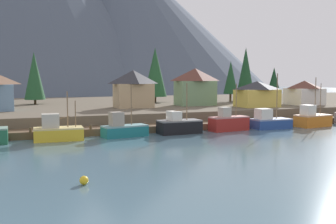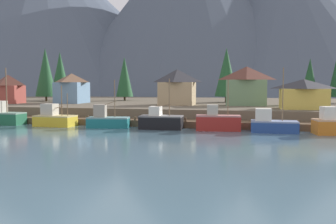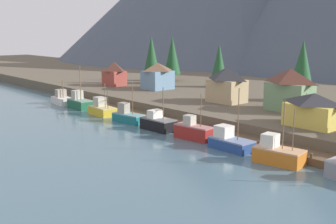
# 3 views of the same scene
# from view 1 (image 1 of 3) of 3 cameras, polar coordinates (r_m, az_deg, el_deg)

# --- Properties ---
(ground_plane) EXTENTS (400.00, 400.00, 1.00)m
(ground_plane) POSITION_cam_1_polar(r_m,az_deg,el_deg) (79.42, -4.89, -1.36)
(ground_plane) COLOR #476675
(dock) EXTENTS (80.00, 4.00, 1.60)m
(dock) POSITION_cam_1_polar(r_m,az_deg,el_deg) (62.32, -0.29, -2.19)
(dock) COLOR brown
(dock) RESTS_ON ground_plane
(shoreline_bank) EXTENTS (400.00, 56.00, 2.50)m
(shoreline_bank) POSITION_cam_1_polar(r_m,az_deg,el_deg) (90.80, -7.01, 0.54)
(shoreline_bank) COLOR brown
(shoreline_bank) RESTS_ON ground_plane
(mountain_east_peak) EXTENTS (148.57, 148.57, 69.90)m
(mountain_east_peak) POSITION_cam_1_polar(r_m,az_deg,el_deg) (204.79, -6.42, 12.51)
(mountain_east_peak) COLOR #475160
(mountain_east_peak) RESTS_ON ground_plane
(fishing_boat_yellow) EXTENTS (6.40, 3.44, 6.42)m
(fishing_boat_yellow) POSITION_cam_1_polar(r_m,az_deg,el_deg) (54.69, -15.48, -2.68)
(fishing_boat_yellow) COLOR gold
(fishing_boat_yellow) RESTS_ON ground_plane
(fishing_boat_teal) EXTENTS (6.58, 3.52, 7.29)m
(fishing_boat_teal) POSITION_cam_1_polar(r_m,az_deg,el_deg) (56.18, -6.35, -2.40)
(fishing_boat_teal) COLOR #196B70
(fishing_boat_teal) RESTS_ON ground_plane
(fishing_boat_black) EXTENTS (6.36, 3.21, 7.40)m
(fishing_boat_black) POSITION_cam_1_polar(r_m,az_deg,el_deg) (58.99, 1.54, -1.92)
(fishing_boat_black) COLOR black
(fishing_boat_black) RESTS_ON ground_plane
(fishing_boat_red) EXTENTS (6.48, 3.01, 7.27)m
(fishing_boat_red) POSITION_cam_1_polar(r_m,az_deg,el_deg) (62.77, 8.59, -1.48)
(fishing_boat_red) COLOR maroon
(fishing_boat_red) RESTS_ON ground_plane
(fishing_boat_blue) EXTENTS (6.28, 3.12, 8.88)m
(fishing_boat_blue) POSITION_cam_1_polar(r_m,az_deg,el_deg) (66.72, 14.23, -1.32)
(fishing_boat_blue) COLOR navy
(fishing_boat_blue) RESTS_ON ground_plane
(fishing_boat_orange) EXTENTS (6.49, 3.90, 8.24)m
(fishing_boat_orange) POSITION_cam_1_polar(r_m,az_deg,el_deg) (71.42, 19.82, -0.95)
(fishing_boat_orange) COLOR #CC6B1E
(fishing_boat_orange) RESTS_ON ground_plane
(house_yellow) EXTENTS (7.82, 5.71, 4.97)m
(house_yellow) POSITION_cam_1_polar(r_m,az_deg,el_deg) (79.62, 12.54, 2.55)
(house_yellow) COLOR gold
(house_yellow) RESTS_ON shoreline_bank
(house_tan) EXTENTS (7.10, 5.50, 7.08)m
(house_tan) POSITION_cam_1_polar(r_m,az_deg,el_deg) (76.09, -4.95, 3.35)
(house_tan) COLOR tan
(house_tan) RESTS_ON shoreline_bank
(house_white) EXTENTS (6.61, 6.25, 5.02)m
(house_white) POSITION_cam_1_polar(r_m,az_deg,el_deg) (88.20, 18.80, 2.65)
(house_white) COLOR silver
(house_white) RESTS_ON shoreline_bank
(house_green) EXTENTS (7.95, 5.09, 7.54)m
(house_green) POSITION_cam_1_polar(r_m,az_deg,el_deg) (82.03, 3.89, 3.65)
(house_green) COLOR #6B8E66
(house_green) RESTS_ON shoreline_bank
(conifer_near_left) EXTENTS (3.30, 3.30, 9.47)m
(conifer_near_left) POSITION_cam_1_polar(r_m,az_deg,el_deg) (94.63, 8.90, 4.87)
(conifer_near_left) COLOR #4C3823
(conifer_near_left) RESTS_ON shoreline_bank
(conifer_near_right) EXTENTS (3.50, 3.50, 8.07)m
(conifer_near_right) POSITION_cam_1_polar(r_m,az_deg,el_deg) (101.95, 14.83, 4.20)
(conifer_near_right) COLOR #4C3823
(conifer_near_right) RESTS_ON shoreline_bank
(conifer_mid_left) EXTENTS (5.23, 5.23, 12.36)m
(conifer_mid_left) POSITION_cam_1_polar(r_m,az_deg,el_deg) (90.79, -1.83, 5.69)
(conifer_mid_left) COLOR #4C3823
(conifer_mid_left) RESTS_ON shoreline_bank
(conifer_mid_right) EXTENTS (4.31, 4.31, 13.03)m
(conifer_mid_right) POSITION_cam_1_polar(r_m,az_deg,el_deg) (101.41, 10.97, 5.75)
(conifer_mid_right) COLOR #4C3823
(conifer_mid_right) RESTS_ON shoreline_bank
(conifer_centre) EXTENTS (4.34, 4.34, 11.03)m
(conifer_centre) POSITION_cam_1_polar(r_m,az_deg,el_deg) (89.54, -18.46, 4.90)
(conifer_centre) COLOR #4C3823
(conifer_centre) RESTS_ON shoreline_bank
(channel_buoy) EXTENTS (0.70, 0.70, 0.70)m
(channel_buoy) POSITION_cam_1_polar(r_m,az_deg,el_deg) (32.22, -11.86, -9.49)
(channel_buoy) COLOR gold
(channel_buoy) RESTS_ON ground_plane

